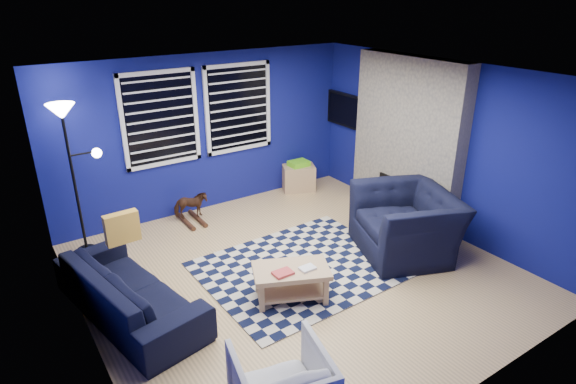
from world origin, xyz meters
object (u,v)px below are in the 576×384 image
(rocking_horse, at_px, (191,205))
(cabinet, at_px, (299,177))
(coffee_table, at_px, (291,277))
(floor_lamp, at_px, (67,133))
(tv, at_px, (347,111))
(sofa, at_px, (129,290))
(armchair_big, at_px, (406,223))

(rocking_horse, bearing_deg, cabinet, -66.94)
(rocking_horse, xyz_separation_m, coffee_table, (0.15, -2.54, 0.02))
(rocking_horse, distance_m, floor_lamp, 2.10)
(cabinet, bearing_deg, floor_lamp, -153.65)
(tv, height_order, floor_lamp, floor_lamp)
(sofa, relative_size, floor_lamp, 1.02)
(sofa, distance_m, rocking_horse, 2.32)
(sofa, relative_size, coffee_table, 2.10)
(armchair_big, xyz_separation_m, coffee_table, (-1.92, -0.06, -0.14))
(sofa, distance_m, coffee_table, 1.81)
(armchair_big, bearing_deg, tv, -180.00)
(armchair_big, distance_m, floor_lamp, 4.57)
(rocking_horse, xyz_separation_m, cabinet, (2.14, 0.14, -0.04))
(armchair_big, distance_m, rocking_horse, 3.24)
(tv, xyz_separation_m, rocking_horse, (-2.98, 0.11, -1.11))
(tv, xyz_separation_m, armchair_big, (-0.91, -2.38, -0.96))
(sofa, xyz_separation_m, cabinet, (3.63, 1.92, -0.06))
(armchair_big, height_order, coffee_table, armchair_big)
(tv, distance_m, armchair_big, 2.72)
(sofa, relative_size, cabinet, 3.19)
(tv, xyz_separation_m, coffee_table, (-2.83, -2.44, -1.10))
(coffee_table, relative_size, floor_lamp, 0.48)
(armchair_big, bearing_deg, floor_lamp, -103.32)
(sofa, bearing_deg, tv, -80.72)
(rocking_horse, bearing_deg, sofa, 159.23)
(armchair_big, bearing_deg, rocking_horse, -119.25)
(rocking_horse, height_order, floor_lamp, floor_lamp)
(tv, xyz_separation_m, sofa, (-4.47, -1.67, -1.09))
(floor_lamp, bearing_deg, tv, -1.13)
(sofa, height_order, cabinet, sofa)
(tv, bearing_deg, cabinet, 163.56)
(rocking_horse, relative_size, cabinet, 0.78)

